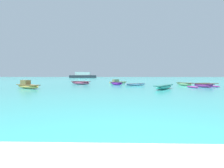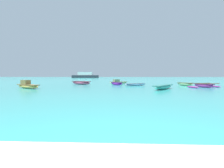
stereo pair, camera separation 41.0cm
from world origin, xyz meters
TOP-DOWN VIEW (x-y plane):
  - moored_boat_0 at (4.12, 15.59)m, footprint 2.90×3.78m
  - moored_boat_1 at (9.35, 18.12)m, footprint 3.89×2.96m
  - moored_boat_2 at (-0.62, 26.47)m, footprint 3.21×2.38m
  - moored_boat_3 at (-0.76, 22.50)m, footprint 1.86×1.99m
  - moored_boat_4 at (-10.27, 16.02)m, footprint 3.57×2.61m
  - moored_boat_5 at (-6.21, 23.91)m, footprint 3.40×2.34m
  - moored_boat_6 at (1.76, 21.06)m, footprint 2.98×1.80m
  - moored_boat_7 at (8.39, 21.41)m, footprint 1.51×2.88m
  - distant_ferry at (-17.42, 82.15)m, footprint 12.81×2.82m

SIDE VIEW (x-z plane):
  - moored_boat_6 at x=1.76m, z-range 0.02..0.34m
  - moored_boat_3 at x=-0.76m, z-range 0.02..0.42m
  - moored_boat_1 at x=9.35m, z-range -0.02..0.49m
  - moored_boat_0 at x=4.12m, z-range 0.02..0.45m
  - moored_boat_7 at x=8.39m, z-range 0.02..0.46m
  - moored_boat_2 at x=-0.62m, z-range -0.11..0.62m
  - moored_boat_5 at x=-6.21m, z-range 0.03..0.52m
  - moored_boat_4 at x=-10.27m, z-range -0.13..0.76m
  - distant_ferry at x=-17.42m, z-range -0.26..2.56m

